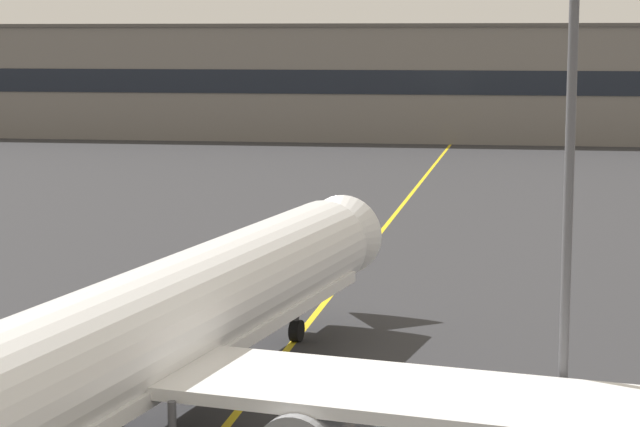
# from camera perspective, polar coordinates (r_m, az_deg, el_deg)

# --- Properties ---
(taxiway_centreline) EXTENTS (4.39, 179.96, 0.01)m
(taxiway_centreline) POSITION_cam_1_polar(r_m,az_deg,el_deg) (55.24, 0.01, -4.53)
(taxiway_centreline) COLOR yellow
(taxiway_centreline) RESTS_ON ground
(airliner_foreground) EXTENTS (32.34, 41.28, 11.65)m
(airliner_foreground) POSITION_cam_1_polar(r_m,az_deg,el_deg) (35.63, -9.52, -6.35)
(airliner_foreground) COLOR white
(airliner_foreground) RESTS_ON ground
(apron_lamp_post) EXTENTS (2.24, 0.90, 14.54)m
(apron_lamp_post) POSITION_cam_1_polar(r_m,az_deg,el_deg) (34.16, 11.73, 0.17)
(apron_lamp_post) COLOR #515156
(apron_lamp_post) RESTS_ON ground
(safety_cone_by_nose_gear) EXTENTS (0.44, 0.44, 0.55)m
(safety_cone_by_nose_gear) POSITION_cam_1_polar(r_m,az_deg,el_deg) (50.79, -3.63, -5.41)
(safety_cone_by_nose_gear) COLOR orange
(safety_cone_by_nose_gear) RESTS_ON ground
(terminal_building) EXTENTS (141.39, 12.40, 13.92)m
(terminal_building) POSITION_cam_1_polar(r_m,az_deg,el_deg) (145.76, 3.20, 6.28)
(terminal_building) COLOR slate
(terminal_building) RESTS_ON ground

